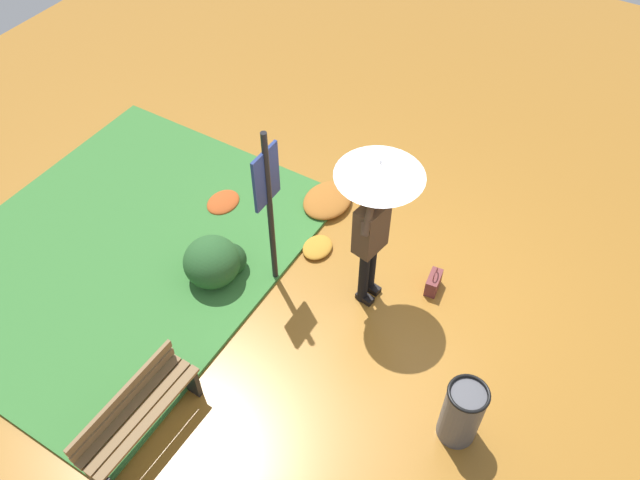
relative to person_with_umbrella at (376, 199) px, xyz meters
name	(u,v)px	position (x,y,z in m)	size (l,w,h in m)	color
ground_plane	(391,297)	(0.04, -0.30, -1.55)	(18.00, 18.00, 0.00)	#9E6623
grass_verge	(123,250)	(-1.10, 3.02, -1.53)	(4.80, 4.00, 0.05)	#387533
person_with_umbrella	(376,199)	(0.00, 0.00, 0.00)	(0.96, 0.96, 2.04)	black
info_sign_post	(268,195)	(-0.45, 1.08, -0.11)	(0.44, 0.07, 2.30)	black
handbag	(433,282)	(0.42, -0.69, -1.42)	(0.32, 0.18, 0.37)	brown
park_bench	(138,415)	(-2.85, 1.08, -1.15)	(1.40, 0.39, 0.75)	black
trash_bin	(462,413)	(-1.17, -1.67, -1.13)	(0.42, 0.42, 0.83)	#4C4C51
shrub_cluster	(215,261)	(-0.80, 1.70, -1.26)	(0.77, 0.70, 0.63)	#285628
leaf_pile_near_person	(223,202)	(0.25, 2.41, -1.50)	(0.51, 0.41, 0.11)	#B74C1E
leaf_pile_by_bench	(327,200)	(1.01, 1.18, -1.47)	(0.79, 0.63, 0.17)	#A86023
leaf_pile_far_path	(317,247)	(0.22, 0.86, -1.50)	(0.45, 0.36, 0.10)	#C68428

